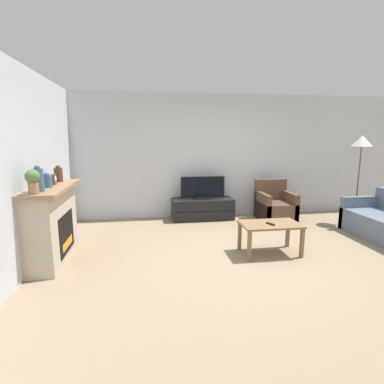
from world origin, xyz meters
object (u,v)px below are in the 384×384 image
object	(u,v)px
potted_plant	(33,180)
mantel_vase_left	(38,179)
mantel_vase_right	(58,174)
mantel_clock	(53,179)
tv_stand	(203,209)
remote	(270,224)
floor_lamp	(362,145)
coffee_table	(270,228)
tv	(203,189)
armchair	(275,207)
mantel_vase_centre_left	(47,181)
fireplace	(52,223)

from	to	relation	value
potted_plant	mantel_vase_left	bearing A→B (deg)	90.00
mantel_vase_right	mantel_clock	world-z (taller)	mantel_vase_right
tv_stand	remote	size ratio (longest dim) A/B	8.67
mantel_vase_right	floor_lamp	world-z (taller)	floor_lamp
coffee_table	tv	bearing A→B (deg)	107.21
mantel_vase_left	tv	xyz separation A→B (m)	(2.53, 2.29, -0.57)
tv_stand	tv	xyz separation A→B (m)	(0.00, -0.00, 0.45)
armchair	coffee_table	xyz separation A→B (m)	(-0.89, -1.82, 0.13)
mantel_vase_centre_left	mantel_vase_right	bearing A→B (deg)	90.00
tv	remote	bearing A→B (deg)	-73.82
armchair	remote	bearing A→B (deg)	-115.90
mantel_clock	floor_lamp	bearing A→B (deg)	9.78
mantel_vase_right	tv_stand	xyz separation A→B (m)	(2.53, 1.42, -0.98)
tv	tv_stand	bearing A→B (deg)	90.00
mantel_clock	potted_plant	size ratio (longest dim) A/B	0.49
potted_plant	floor_lamp	world-z (taller)	floor_lamp
fireplace	mantel_clock	xyz separation A→B (m)	(0.02, 0.15, 0.61)
tv	mantel_vase_centre_left	bearing A→B (deg)	-142.25
mantel_vase_left	armchair	xyz separation A→B (m)	(4.07, 2.00, -0.96)
mantel_vase_centre_left	mantel_clock	distance (m)	0.26
mantel_vase_right	potted_plant	xyz separation A→B (m)	(0.00, -1.06, 0.06)
mantel_vase_centre_left	armchair	size ratio (longest dim) A/B	0.24
mantel_vase_left	coffee_table	size ratio (longest dim) A/B	0.38
mantel_vase_left	mantel_clock	size ratio (longest dim) A/B	2.25
mantel_vase_right	remote	xyz separation A→B (m)	(3.16, -0.75, -0.72)
tv_stand	remote	world-z (taller)	remote
mantel_vase_right	tv_stand	size ratio (longest dim) A/B	0.19
mantel_clock	armchair	world-z (taller)	mantel_clock
fireplace	mantel_vase_left	distance (m)	0.82
fireplace	mantel_vase_right	xyz separation A→B (m)	(0.02, 0.44, 0.65)
floor_lamp	potted_plant	bearing A→B (deg)	-162.88
mantel_vase_centre_left	coffee_table	world-z (taller)	mantel_vase_centre_left
tv_stand	tv	bearing A→B (deg)	-90.00
mantel_vase_left	armchair	distance (m)	4.64
fireplace	floor_lamp	xyz separation A→B (m)	(5.67, 1.12, 1.05)
fireplace	tv_stand	size ratio (longest dim) A/B	1.10
mantel_vase_centre_left	remote	bearing A→B (deg)	-3.62
fireplace	coffee_table	bearing A→B (deg)	-4.51
mantel_clock	tv	world-z (taller)	mantel_clock
tv_stand	coffee_table	size ratio (longest dim) A/B	1.49
armchair	fireplace	bearing A→B (deg)	-159.06
tv_stand	mantel_vase_centre_left	bearing A→B (deg)	-142.22
remote	mantel_clock	bearing A→B (deg)	147.33
mantel_vase_left	tv	bearing A→B (deg)	42.12
mantel_vase_left	floor_lamp	bearing A→B (deg)	15.41
mantel_vase_centre_left	coffee_table	xyz separation A→B (m)	(3.18, -0.14, -0.77)
fireplace	mantel_vase_centre_left	xyz separation A→B (m)	(0.02, -0.11, 0.63)
mantel_clock	floor_lamp	xyz separation A→B (m)	(5.65, 0.97, 0.44)
fireplace	potted_plant	xyz separation A→B (m)	(0.02, -0.62, 0.71)
mantel_vase_left	potted_plant	bearing A→B (deg)	-90.00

